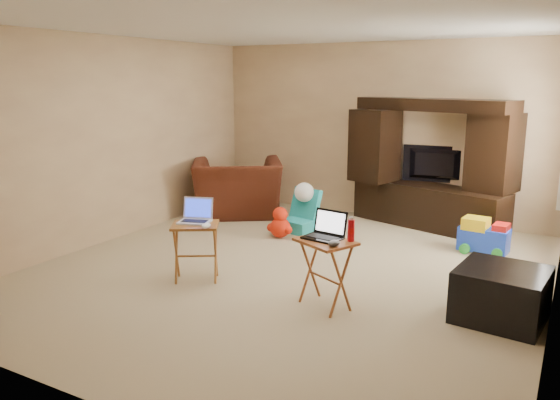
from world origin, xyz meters
The scene contains 19 objects.
floor centered at (0.00, 0.00, 0.00)m, with size 5.50×5.50×0.00m, color tan.
ceiling centered at (0.00, 0.00, 2.50)m, with size 5.50×5.50×0.00m, color silver.
wall_back centered at (0.00, 2.75, 1.25)m, with size 5.00×5.00×0.00m, color tan.
wall_front centered at (0.00, -2.75, 1.25)m, with size 5.00×5.00×0.00m, color tan.
wall_left centered at (-2.50, 0.00, 1.25)m, with size 5.50×5.50×0.00m, color tan.
entertainment_center centered at (0.84, 2.46, 0.87)m, with size 2.12×0.53×1.73m, color black.
television centered at (0.84, 2.66, 0.83)m, with size 0.88×0.12×0.51m, color black.
recliner centered at (-1.80, 1.76, 0.41)m, with size 1.26×1.10×0.82m, color #44170E.
child_rocker centered at (-0.59, 1.41, 0.28)m, with size 0.42×0.48×0.56m, color teal, non-canonical shape.
plush_toy centered at (-0.67, 1.02, 0.20)m, with size 0.36×0.30×0.40m, color red, non-canonical shape.
push_toy centered at (1.70, 1.62, 0.21)m, with size 0.56×0.40×0.42m, color blue, non-canonical shape.
ottoman centered at (2.13, -0.21, 0.22)m, with size 0.69×0.69×0.44m, color black.
tray_table_left centered at (-0.67, -0.72, 0.29)m, with size 0.45×0.36×0.59m, color #A36A27.
tray_table_right centered at (0.72, -0.69, 0.31)m, with size 0.47×0.38×0.62m, color #A75228.
laptop_left centered at (-0.70, -0.69, 0.71)m, with size 0.31×0.26×0.24m, color silver.
laptop_right centered at (0.68, -0.67, 0.74)m, with size 0.32×0.27×0.24m, color black.
mouse_left centered at (-0.49, -0.79, 0.61)m, with size 0.08×0.12×0.05m, color white.
mouse_right centered at (0.85, -0.81, 0.64)m, with size 0.08×0.13×0.05m, color #434449.
water_bottle centered at (0.92, -0.61, 0.71)m, with size 0.06×0.06×0.19m, color #B90B12.
Camera 1 is at (2.57, -4.86, 1.98)m, focal length 35.00 mm.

